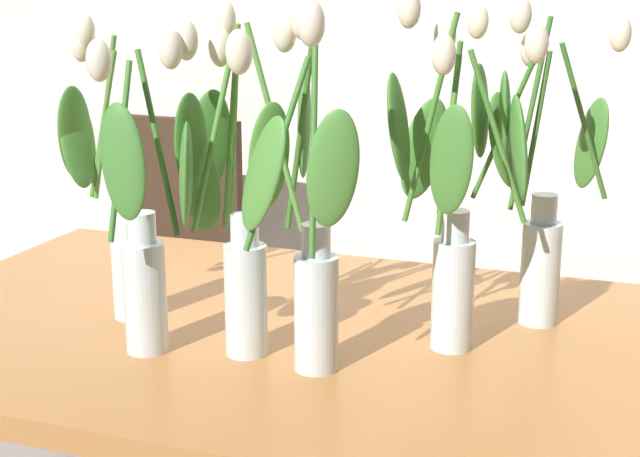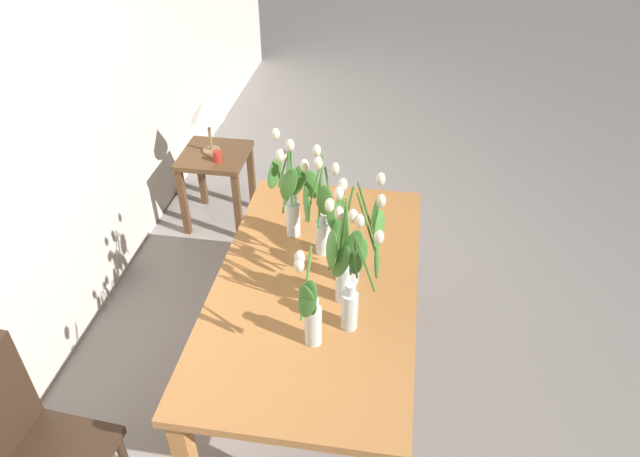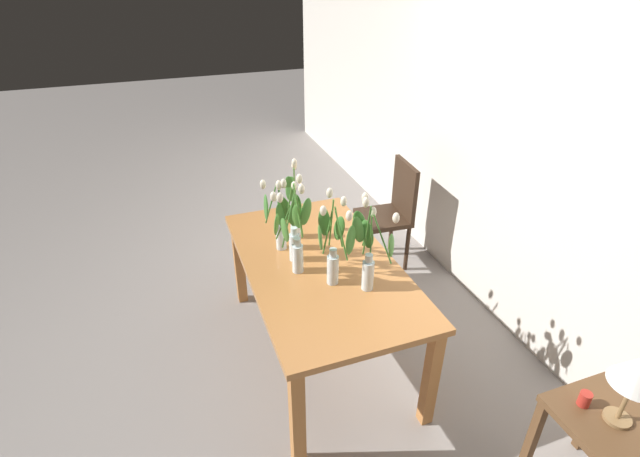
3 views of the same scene
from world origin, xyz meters
TOP-DOWN VIEW (x-y plane):
  - ground_plane at (0.00, 0.00)m, footprint 18.00×18.00m
  - room_wall_rear at (0.00, 1.43)m, footprint 9.00×0.10m
  - dining_table at (0.00, 0.00)m, footprint 1.60×0.90m
  - tulip_vase_0 at (-0.38, -0.04)m, footprint 0.16×0.10m
  - tulip_vase_1 at (0.03, -0.18)m, footprint 0.23×0.21m
  - tulip_vase_2 at (0.21, 0.01)m, footprint 0.24×0.22m
  - tulip_vase_3 at (0.31, 0.18)m, footprint 0.26×0.24m
  - tulip_vase_4 at (-0.10, -0.13)m, footprint 0.23×0.21m
  - tulip_vase_5 at (-0.23, -0.19)m, footprint 0.15×0.18m
  - dining_chair at (-0.85, 0.96)m, footprint 0.43×0.43m
  - side_table at (1.37, 0.92)m, footprint 0.44×0.44m
  - table_lamp at (1.39, 0.94)m, footprint 0.22×0.22m
  - pillar_candle at (1.27, 0.86)m, footprint 0.06×0.06m

SIDE VIEW (x-z plane):
  - ground_plane at x=0.00m, z-range 0.00..0.00m
  - side_table at x=1.37m, z-range 0.16..0.71m
  - dining_chair at x=-0.85m, z-range 0.06..0.99m
  - pillar_candle at x=1.27m, z-range 0.55..0.62m
  - dining_table at x=0.00m, z-range 0.28..1.02m
  - table_lamp at x=1.39m, z-range 0.66..1.06m
  - tulip_vase_0 at x=-0.38m, z-range 0.66..1.18m
  - tulip_vase_5 at x=-0.23m, z-range 0.67..1.18m
  - tulip_vase_1 at x=0.03m, z-range 0.67..1.23m
  - tulip_vase_4 at x=-0.10m, z-range 0.69..1.25m
  - tulip_vase_2 at x=0.21m, z-range 0.69..1.26m
  - tulip_vase_3 at x=0.31m, z-range 0.70..1.25m
  - room_wall_rear at x=0.00m, z-range 0.00..2.70m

